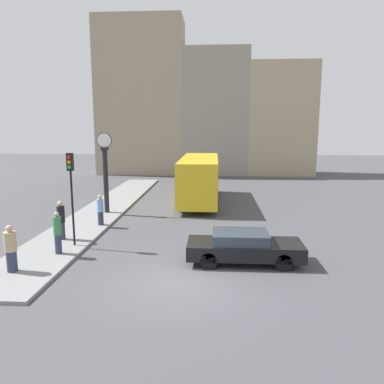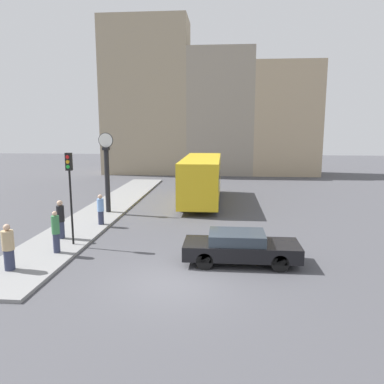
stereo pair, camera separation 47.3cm
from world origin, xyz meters
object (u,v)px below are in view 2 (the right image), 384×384
(sedan_car, at_px, (240,247))
(pedestrian_black_jacket, at_px, (61,219))
(pedestrian_blue_stripe, at_px, (101,209))
(bus_distant, at_px, (202,177))
(traffic_light_near, at_px, (70,180))
(pedestrian_green_hoodie, at_px, (56,232))
(street_clock, at_px, (107,173))
(pedestrian_tan_coat, at_px, (8,248))

(sedan_car, bearing_deg, pedestrian_black_jacket, 164.99)
(pedestrian_blue_stripe, bearing_deg, pedestrian_black_jacket, -110.93)
(bus_distant, distance_m, traffic_light_near, 11.72)
(pedestrian_green_hoodie, xyz_separation_m, pedestrian_black_jacket, (-0.66, 1.96, 0.03))
(pedestrian_black_jacket, bearing_deg, pedestrian_green_hoodie, -71.35)
(sedan_car, relative_size, pedestrian_green_hoodie, 2.55)
(traffic_light_near, distance_m, street_clock, 6.46)
(pedestrian_blue_stripe, bearing_deg, street_clock, 100.01)
(traffic_light_near, relative_size, pedestrian_black_jacket, 2.24)
(pedestrian_tan_coat, distance_m, pedestrian_black_jacket, 3.96)
(pedestrian_black_jacket, bearing_deg, pedestrian_tan_coat, -93.02)
(street_clock, distance_m, pedestrian_green_hoodie, 7.72)
(bus_distant, bearing_deg, pedestrian_green_hoodie, -114.69)
(bus_distant, height_order, pedestrian_black_jacket, bus_distant)
(traffic_light_near, bearing_deg, street_clock, 93.56)
(pedestrian_green_hoodie, bearing_deg, bus_distant, 65.31)
(street_clock, xyz_separation_m, pedestrian_tan_coat, (-0.70, -9.57, -1.57))
(street_clock, distance_m, pedestrian_black_jacket, 5.83)
(sedan_car, xyz_separation_m, pedestrian_tan_coat, (-8.43, -1.75, 0.32))
(sedan_car, height_order, pedestrian_black_jacket, pedestrian_black_jacket)
(sedan_car, bearing_deg, pedestrian_tan_coat, -168.27)
(pedestrian_black_jacket, bearing_deg, sedan_car, -15.01)
(pedestrian_green_hoodie, bearing_deg, pedestrian_tan_coat, -113.54)
(pedestrian_blue_stripe, bearing_deg, pedestrian_tan_coat, -100.50)
(street_clock, distance_m, pedestrian_blue_stripe, 3.40)
(pedestrian_tan_coat, bearing_deg, traffic_light_near, 70.63)
(pedestrian_green_hoodie, bearing_deg, sedan_car, -1.87)
(traffic_light_near, xyz_separation_m, pedestrian_green_hoodie, (-0.23, -1.14, -2.01))
(sedan_car, bearing_deg, pedestrian_blue_stripe, 145.99)
(street_clock, distance_m, pedestrian_tan_coat, 9.72)
(bus_distant, bearing_deg, pedestrian_blue_stripe, -125.46)
(pedestrian_tan_coat, bearing_deg, street_clock, 85.79)
(pedestrian_blue_stripe, bearing_deg, bus_distant, 54.54)
(pedestrian_blue_stripe, bearing_deg, traffic_light_near, -92.00)
(bus_distant, bearing_deg, pedestrian_black_jacket, -121.86)
(bus_distant, height_order, street_clock, street_clock)
(street_clock, bearing_deg, bus_distant, 36.32)
(pedestrian_black_jacket, relative_size, pedestrian_blue_stripe, 1.12)
(traffic_light_near, bearing_deg, sedan_car, -10.73)
(traffic_light_near, relative_size, pedestrian_blue_stripe, 2.50)
(pedestrian_black_jacket, bearing_deg, traffic_light_near, -42.38)
(street_clock, height_order, pedestrian_blue_stripe, street_clock)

